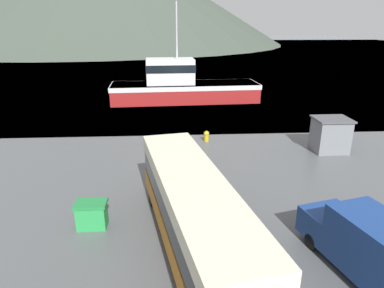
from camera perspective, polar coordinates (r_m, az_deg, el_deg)
name	(u,v)px	position (r m, az deg, el deg)	size (l,w,h in m)	color
water_surface	(174,47)	(148.94, -2.97, 15.91)	(240.00, 240.00, 0.00)	slate
tour_bus	(193,210)	(14.66, 0.14, -10.94)	(4.86, 12.35, 3.37)	#B26614
delivery_van	(369,246)	(15.13, 27.44, -14.79)	(3.47, 6.02, 2.57)	navy
fishing_boat	(181,86)	(43.26, -1.76, 9.65)	(18.49, 6.19, 11.71)	maroon
storage_bin	(92,214)	(17.39, -16.36, -11.20)	(1.50, 1.00, 1.32)	green
dock_kiosk	(330,135)	(28.05, 22.06, 1.46)	(2.63, 2.33, 2.60)	slate
mooring_bollard	(206,136)	(28.39, 2.41, 1.37)	(0.45, 0.45, 0.91)	#B29919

